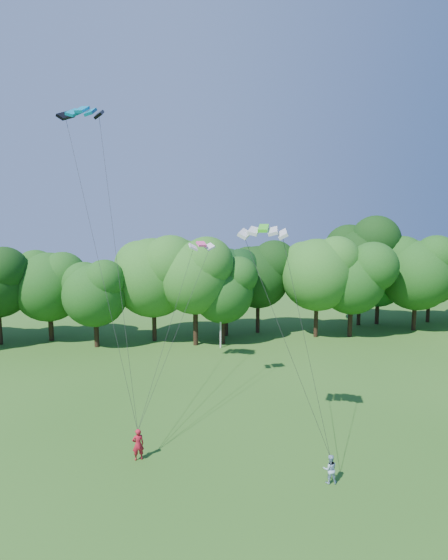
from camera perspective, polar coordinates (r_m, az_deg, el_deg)
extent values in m
cylinder|color=beige|center=(46.92, -0.45, -4.63)|extent=(0.18, 0.18, 7.14)
cube|color=beige|center=(46.32, -0.45, -0.52)|extent=(1.41, 0.42, 0.08)
imported|color=#B21728|center=(27.02, -11.16, -20.32)|extent=(0.75, 0.56, 1.85)
imported|color=#94B1CD|center=(25.32, 13.67, -22.86)|extent=(0.84, 0.70, 1.53)
cube|color=#057AA2|center=(33.98, -18.05, 20.40)|extent=(3.31, 2.20, 0.76)
cube|color=#40DC21|center=(24.44, 5.17, 6.75)|extent=(2.93, 2.10, 0.47)
cube|color=#FF4694|center=(32.80, -2.98, 4.73)|extent=(1.99, 1.14, 0.39)
cylinder|color=black|center=(52.27, 0.26, -4.97)|extent=(0.41, 0.41, 4.27)
ellipsoid|color=black|center=(51.34, 0.26, 1.18)|extent=(8.54, 8.54, 9.32)
cylinder|color=#372416|center=(61.64, 19.37, -3.80)|extent=(0.41, 0.41, 3.56)
ellipsoid|color=#1A551A|center=(60.92, 19.57, 0.53)|extent=(7.12, 7.12, 7.77)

